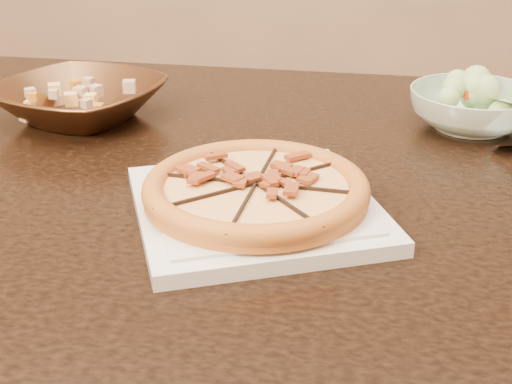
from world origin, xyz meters
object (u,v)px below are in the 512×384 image
dining_table (184,220)px  pizza (256,189)px  salad_bowl (472,109)px  plate (256,207)px  bronze_bowl (80,101)px

dining_table → pizza: (0.12, -0.15, 0.13)m
salad_bowl → pizza: bearing=-130.5°
plate → pizza: 0.02m
pizza → bronze_bowl: 0.44m
bronze_bowl → salad_bowl: bearing=3.7°
dining_table → salad_bowl: (0.41, 0.19, 0.12)m
dining_table → pizza: 0.23m
plate → pizza: (-0.00, 0.00, 0.02)m
plate → dining_table: bearing=129.0°
pizza → bronze_bowl: size_ratio=1.05×
bronze_bowl → salad_bowl: 0.61m
dining_table → pizza: bearing=-51.0°
dining_table → salad_bowl: size_ratio=8.03×
dining_table → plate: bearing=-51.0°
plate → bronze_bowl: bearing=136.9°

